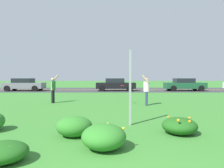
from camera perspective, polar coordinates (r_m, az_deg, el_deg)
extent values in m
plane|color=#387A2D|center=(13.62, -0.09, -4.96)|extent=(120.00, 120.00, 0.00)
cube|color=#38383A|center=(25.53, -0.17, -1.60)|extent=(120.00, 8.94, 0.01)
cube|color=yellow|center=(25.53, -0.17, -1.58)|extent=(120.00, 0.16, 0.00)
ellipsoid|color=#2D7526|center=(4.89, -2.55, -14.53)|extent=(1.05, 1.08, 0.59)
sphere|color=yellow|center=(5.33, -2.91, -12.17)|extent=(0.06, 0.06, 0.06)
sphere|color=yellow|center=(4.80, 3.03, -12.29)|extent=(0.06, 0.06, 0.06)
sphere|color=yellow|center=(5.21, -1.45, -11.15)|extent=(0.07, 0.07, 0.07)
ellipsoid|color=#1E5619|center=(6.43, 18.13, -11.03)|extent=(1.02, 1.04, 0.48)
sphere|color=orange|center=(6.34, 15.79, -10.44)|extent=(0.07, 0.07, 0.07)
sphere|color=orange|center=(5.92, 17.86, -9.66)|extent=(0.08, 0.08, 0.08)
sphere|color=orange|center=(6.67, 15.29, -8.97)|extent=(0.07, 0.07, 0.07)
sphere|color=orange|center=(6.65, 20.67, -8.88)|extent=(0.07, 0.07, 0.07)
sphere|color=orange|center=(6.17, 20.69, -9.78)|extent=(0.07, 0.07, 0.07)
sphere|color=orange|center=(6.19, 15.28, -10.73)|extent=(0.06, 0.06, 0.06)
sphere|color=orange|center=(6.27, 17.79, -9.77)|extent=(0.07, 0.07, 0.07)
ellipsoid|color=#2D7526|center=(5.94, -10.79, -11.59)|extent=(1.02, 0.89, 0.58)
sphere|color=yellow|center=(6.05, -9.28, -10.92)|extent=(0.05, 0.05, 0.05)
sphere|color=yellow|center=(6.31, -11.67, -9.55)|extent=(0.07, 0.07, 0.07)
sphere|color=yellow|center=(5.86, -8.21, -9.74)|extent=(0.07, 0.07, 0.07)
sphere|color=yellow|center=(5.84, -7.13, -11.08)|extent=(0.08, 0.08, 0.08)
sphere|color=yellow|center=(6.17, -12.90, -10.69)|extent=(0.09, 0.09, 0.09)
ellipsoid|color=#1E5619|center=(4.75, -28.52, -16.46)|extent=(0.99, 0.89, 0.41)
sphere|color=gold|center=(4.48, -27.03, -15.81)|extent=(0.08, 0.08, 0.08)
cube|color=#93969B|center=(7.06, 4.85, -1.04)|extent=(0.07, 0.10, 2.60)
cylinder|color=#287038|center=(13.40, -16.52, -0.41)|extent=(0.34, 0.34, 0.58)
sphere|color=tan|center=(13.39, -16.54, 1.25)|extent=(0.21, 0.21, 0.21)
cylinder|color=black|center=(13.52, -16.33, -3.36)|extent=(0.14, 0.14, 0.82)
cylinder|color=black|center=(13.37, -16.65, -3.42)|extent=(0.14, 0.14, 0.82)
cylinder|color=tan|center=(13.53, -15.90, 1.55)|extent=(0.43, 0.16, 0.47)
cylinder|color=tan|center=(13.21, -16.83, -0.53)|extent=(0.12, 0.11, 0.55)
cylinder|color=silver|center=(11.98, 9.41, -0.71)|extent=(0.34, 0.34, 0.57)
sphere|color=tan|center=(11.97, 9.42, 1.14)|extent=(0.21, 0.21, 0.21)
cylinder|color=navy|center=(11.95, 9.38, -4.04)|extent=(0.14, 0.14, 0.81)
cylinder|color=navy|center=(12.12, 9.39, -3.96)|extent=(0.14, 0.14, 0.81)
cylinder|color=tan|center=(11.77, 9.07, 1.46)|extent=(0.42, 0.16, 0.47)
cylinder|color=tan|center=(12.18, 9.32, -0.75)|extent=(0.12, 0.11, 0.54)
cylinder|color=red|center=(12.10, 2.72, -0.42)|extent=(0.24, 0.24, 0.06)
torus|color=red|center=(12.10, 2.72, -0.46)|extent=(0.24, 0.24, 0.06)
cube|color=slate|center=(25.59, -23.63, -0.39)|extent=(4.50, 1.82, 0.66)
cube|color=black|center=(25.61, -23.85, 0.88)|extent=(2.10, 1.64, 0.52)
cylinder|color=black|center=(25.86, -19.68, -0.95)|extent=(0.66, 0.22, 0.66)
cylinder|color=black|center=(24.19, -21.08, -1.18)|extent=(0.66, 0.22, 0.66)
cylinder|color=black|center=(27.05, -25.89, -0.91)|extent=(0.66, 0.22, 0.66)
cylinder|color=black|center=(25.46, -27.62, -1.12)|extent=(0.66, 0.22, 0.66)
cube|color=black|center=(23.49, 0.81, -0.42)|extent=(4.50, 1.82, 0.66)
cube|color=black|center=(23.47, 0.57, 0.97)|extent=(2.10, 1.64, 0.52)
cylinder|color=black|center=(24.47, 4.41, -1.00)|extent=(0.66, 0.22, 0.66)
cylinder|color=black|center=(22.70, 4.77, -1.25)|extent=(0.66, 0.22, 0.66)
cylinder|color=black|center=(24.41, -2.87, -1.01)|extent=(0.66, 0.22, 0.66)
cylinder|color=black|center=(22.64, -3.07, -1.26)|extent=(0.66, 0.22, 0.66)
cube|color=#194C2D|center=(24.94, 19.44, -0.39)|extent=(4.50, 1.82, 0.66)
cube|color=black|center=(24.89, 19.24, 0.92)|extent=(2.10, 1.64, 0.52)
cylinder|color=black|center=(26.34, 21.95, -0.93)|extent=(0.66, 0.22, 0.66)
cylinder|color=black|center=(24.71, 23.51, -1.15)|extent=(0.66, 0.22, 0.66)
cylinder|color=black|center=(25.33, 15.44, -0.97)|extent=(0.66, 0.22, 0.66)
cylinder|color=black|center=(23.63, 16.61, -1.20)|extent=(0.66, 0.22, 0.66)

